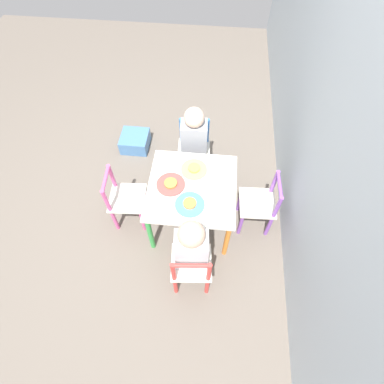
{
  "coord_description": "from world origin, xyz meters",
  "views": [
    {
      "loc": [
        1.16,
        0.12,
        2.15
      ],
      "look_at": [
        0.0,
        0.0,
        0.39
      ],
      "focal_mm": 28.0,
      "sensor_mm": 36.0,
      "label": 1
    }
  ],
  "objects_px": {
    "chair_pink": "(125,199)",
    "child_left": "(194,141)",
    "kids_table": "(192,192)",
    "chair_red": "(191,267)",
    "child_right": "(191,247)",
    "chair_purple": "(260,205)",
    "storage_bin": "(135,141)",
    "plate_right": "(190,204)",
    "chair_blue": "(194,150)",
    "plate_left": "(194,169)",
    "plate_front": "(171,184)"
  },
  "relations": [
    {
      "from": "plate_left",
      "to": "child_right",
      "type": "bearing_deg",
      "value": 3.95
    },
    {
      "from": "chair_pink",
      "to": "plate_right",
      "type": "height_order",
      "value": "chair_pink"
    },
    {
      "from": "chair_purple",
      "to": "child_right",
      "type": "xyz_separation_m",
      "value": [
        0.46,
        -0.46,
        0.18
      ]
    },
    {
      "from": "chair_blue",
      "to": "plate_left",
      "type": "height_order",
      "value": "chair_blue"
    },
    {
      "from": "kids_table",
      "to": "child_right",
      "type": "bearing_deg",
      "value": 5.27
    },
    {
      "from": "plate_right",
      "to": "chair_red",
      "type": "bearing_deg",
      "value": 7.46
    },
    {
      "from": "kids_table",
      "to": "chair_red",
      "type": "xyz_separation_m",
      "value": [
        0.5,
        0.05,
        -0.13
      ]
    },
    {
      "from": "chair_blue",
      "to": "plate_right",
      "type": "xyz_separation_m",
      "value": [
        0.65,
        0.03,
        0.2
      ]
    },
    {
      "from": "chair_pink",
      "to": "child_left",
      "type": "distance_m",
      "value": 0.69
    },
    {
      "from": "storage_bin",
      "to": "child_right",
      "type": "bearing_deg",
      "value": 29.22
    },
    {
      "from": "chair_pink",
      "to": "chair_purple",
      "type": "relative_size",
      "value": 1.0
    },
    {
      "from": "chair_purple",
      "to": "chair_red",
      "type": "bearing_deg",
      "value": -43.62
    },
    {
      "from": "kids_table",
      "to": "plate_right",
      "type": "height_order",
      "value": "plate_right"
    },
    {
      "from": "child_left",
      "to": "chair_pink",
      "type": "bearing_deg",
      "value": -138.78
    },
    {
      "from": "child_right",
      "to": "plate_right",
      "type": "distance_m",
      "value": 0.29
    },
    {
      "from": "chair_blue",
      "to": "chair_red",
      "type": "height_order",
      "value": "same"
    },
    {
      "from": "child_left",
      "to": "plate_right",
      "type": "xyz_separation_m",
      "value": [
        0.59,
        0.03,
        0.03
      ]
    },
    {
      "from": "chair_purple",
      "to": "storage_bin",
      "type": "height_order",
      "value": "chair_purple"
    },
    {
      "from": "storage_bin",
      "to": "chair_blue",
      "type": "bearing_deg",
      "value": 68.56
    },
    {
      "from": "kids_table",
      "to": "plate_front",
      "type": "relative_size",
      "value": 3.06
    },
    {
      "from": "child_left",
      "to": "chair_red",
      "type": "bearing_deg",
      "value": -89.26
    },
    {
      "from": "chair_blue",
      "to": "plate_front",
      "type": "xyz_separation_m",
      "value": [
        0.5,
        -0.11,
        0.2
      ]
    },
    {
      "from": "kids_table",
      "to": "chair_pink",
      "type": "xyz_separation_m",
      "value": [
        0.03,
        -0.5,
        -0.13
      ]
    },
    {
      "from": "chair_pink",
      "to": "plate_front",
      "type": "xyz_separation_m",
      "value": [
        -0.03,
        0.35,
        0.2
      ]
    },
    {
      "from": "chair_purple",
      "to": "plate_right",
      "type": "height_order",
      "value": "chair_purple"
    },
    {
      "from": "kids_table",
      "to": "child_left",
      "type": "distance_m",
      "value": 0.44
    },
    {
      "from": "kids_table",
      "to": "storage_bin",
      "type": "height_order",
      "value": "kids_table"
    },
    {
      "from": "chair_pink",
      "to": "child_right",
      "type": "bearing_deg",
      "value": -130.65
    },
    {
      "from": "chair_purple",
      "to": "kids_table",
      "type": "bearing_deg",
      "value": -90.0
    },
    {
      "from": "child_right",
      "to": "plate_right",
      "type": "xyz_separation_m",
      "value": [
        -0.29,
        -0.04,
        0.02
      ]
    },
    {
      "from": "chair_pink",
      "to": "child_left",
      "type": "xyz_separation_m",
      "value": [
        -0.47,
        0.47,
        0.17
      ]
    },
    {
      "from": "chair_blue",
      "to": "chair_purple",
      "type": "distance_m",
      "value": 0.72
    },
    {
      "from": "chair_red",
      "to": "chair_purple",
      "type": "relative_size",
      "value": 1.0
    },
    {
      "from": "child_left",
      "to": "chair_purple",
      "type": "bearing_deg",
      "value": -42.0
    },
    {
      "from": "kids_table",
      "to": "plate_right",
      "type": "distance_m",
      "value": 0.16
    },
    {
      "from": "chair_red",
      "to": "plate_left",
      "type": "bearing_deg",
      "value": -91.2
    },
    {
      "from": "chair_pink",
      "to": "kids_table",
      "type": "bearing_deg",
      "value": -90.0
    },
    {
      "from": "chair_red",
      "to": "storage_bin",
      "type": "bearing_deg",
      "value": -67.08
    },
    {
      "from": "kids_table",
      "to": "child_right",
      "type": "relative_size",
      "value": 0.83
    },
    {
      "from": "kids_table",
      "to": "storage_bin",
      "type": "distance_m",
      "value": 1.0
    },
    {
      "from": "child_left",
      "to": "child_right",
      "type": "height_order",
      "value": "same"
    },
    {
      "from": "chair_purple",
      "to": "child_left",
      "type": "xyz_separation_m",
      "value": [
        -0.42,
        -0.53,
        0.17
      ]
    },
    {
      "from": "chair_blue",
      "to": "chair_pink",
      "type": "xyz_separation_m",
      "value": [
        0.53,
        -0.47,
        0.0
      ]
    },
    {
      "from": "chair_pink",
      "to": "plate_left",
      "type": "bearing_deg",
      "value": -73.96
    },
    {
      "from": "child_left",
      "to": "plate_left",
      "type": "bearing_deg",
      "value": -88.04
    },
    {
      "from": "kids_table",
      "to": "chair_blue",
      "type": "height_order",
      "value": "chair_blue"
    },
    {
      "from": "chair_blue",
      "to": "chair_purple",
      "type": "relative_size",
      "value": 1.0
    },
    {
      "from": "chair_blue",
      "to": "chair_purple",
      "type": "height_order",
      "value": "same"
    },
    {
      "from": "chair_purple",
      "to": "plate_left",
      "type": "bearing_deg",
      "value": -106.57
    },
    {
      "from": "chair_red",
      "to": "storage_bin",
      "type": "distance_m",
      "value": 1.41
    }
  ]
}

